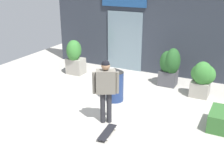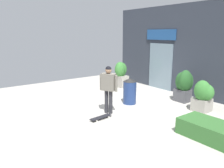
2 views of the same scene
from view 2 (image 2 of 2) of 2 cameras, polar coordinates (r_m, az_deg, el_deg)
The scene contains 9 objects.
ground_plane at distance 8.66m, azimuth 4.19°, elevation -5.58°, with size 12.00×12.00×0.00m, color #B2ADA3.
building_facade at distance 10.67m, azimuth 17.68°, elevation 8.21°, with size 8.38×0.31×3.99m.
skateboarder at distance 7.61m, azimuth -0.90°, elevation -0.19°, with size 0.59×0.46×1.66m.
skateboard at distance 7.35m, azimuth -2.85°, elevation -8.46°, with size 0.31×0.80×0.08m.
planter_box_left at distance 9.43m, azimuth 17.94°, elevation 0.03°, with size 0.68×0.71×1.32m.
planter_box_right at distance 11.51m, azimuth 2.29°, elevation 2.79°, with size 0.62×0.70×1.31m.
planter_box_mid at distance 8.47m, azimuth 22.19°, elevation -2.46°, with size 0.74×0.62×1.15m.
trash_bin at distance 8.82m, azimuth 4.54°, elevation -1.77°, with size 0.53×0.53×1.02m.
hedge_ledge at distance 6.51m, azimuth 24.83°, elevation -11.09°, with size 1.84×0.90×0.45m, color #33662D.
Camera 2 is at (6.20, -5.39, 2.74)m, focal length 35.86 mm.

